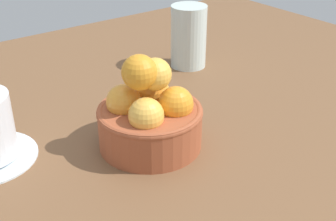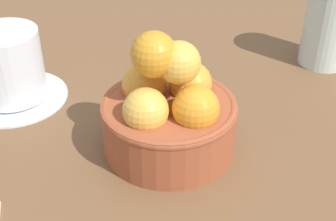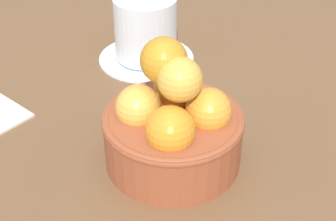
{
  "view_description": "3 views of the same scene",
  "coord_description": "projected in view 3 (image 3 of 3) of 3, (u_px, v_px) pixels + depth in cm",
  "views": [
    {
      "loc": [
        -29.94,
        -43.73,
        33.89
      ],
      "look_at": [
        1.65,
        -1.84,
        5.63
      ],
      "focal_mm": 48.31,
      "sensor_mm": 36.0,
      "label": 1
    },
    {
      "loc": [
        -0.97,
        -41.09,
        32.51
      ],
      "look_at": [
        -0.1,
        -0.11,
        4.85
      ],
      "focal_mm": 51.23,
      "sensor_mm": 36.0,
      "label": 2
    },
    {
      "loc": [
        31.31,
        -24.54,
        34.44
      ],
      "look_at": [
        -1.84,
        0.77,
        4.97
      ],
      "focal_mm": 53.05,
      "sensor_mm": 36.0,
      "label": 3
    }
  ],
  "objects": [
    {
      "name": "coffee_cup",
      "position": [
        146.0,
        32.0,
        0.68
      ],
      "size": [
        13.31,
        13.31,
        9.1
      ],
      "color": "white",
      "rests_on": "ground_plane"
    },
    {
      "name": "ground_plane",
      "position": [
        173.0,
        175.0,
        0.54
      ],
      "size": [
        135.03,
        108.58,
        4.51
      ],
      "primitive_type": "cube",
      "color": "brown"
    },
    {
      "name": "terracotta_bowl",
      "position": [
        173.0,
        124.0,
        0.5
      ],
      "size": [
        14.26,
        14.26,
        13.59
      ],
      "color": "#9E4C2D",
      "rests_on": "ground_plane"
    }
  ]
}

